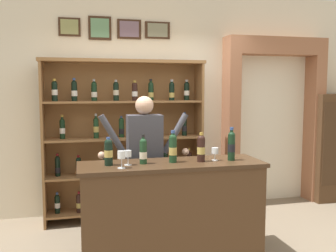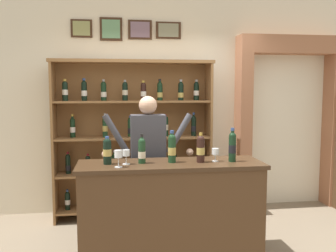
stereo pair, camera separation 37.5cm
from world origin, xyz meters
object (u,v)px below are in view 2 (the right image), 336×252
shopkeeper (148,152)px  tasting_bottle_super_tuscan (172,147)px  tasting_bottle_prosecco (201,148)px  tasting_bottle_chianti (107,150)px  tasting_bottle_brunello (232,146)px  wine_glass_left (118,155)px  wine_glass_right (215,152)px  wine_glass_spare (126,154)px  wine_shelf (133,135)px  tasting_counter (171,211)px  tasting_bottle_grappa (142,150)px

shopkeeper → tasting_bottle_super_tuscan: (0.19, -0.52, 0.13)m
tasting_bottle_prosecco → shopkeeper: bearing=131.0°
tasting_bottle_chianti → tasting_bottle_brunello: (1.24, -0.04, 0.02)m
tasting_bottle_super_tuscan → wine_glass_left: 0.55m
tasting_bottle_prosecco → wine_glass_right: bearing=6.9°
wine_glass_spare → wine_shelf: bearing=84.5°
wine_glass_spare → tasting_counter: bearing=3.1°
tasting_bottle_grappa → tasting_bottle_prosecco: (0.58, -0.03, 0.01)m
tasting_counter → tasting_bottle_brunello: size_ratio=5.40×
tasting_bottle_chianti → wine_glass_right: tasting_bottle_chianti is taller
tasting_bottle_super_tuscan → tasting_bottle_grappa: bearing=-179.8°
tasting_bottle_brunello → tasting_bottle_chianti: bearing=178.2°
tasting_bottle_super_tuscan → tasting_bottle_brunello: 0.61m
tasting_bottle_prosecco → tasting_counter: bearing=175.8°
tasting_bottle_super_tuscan → wine_glass_right: 0.44m
wine_glass_left → wine_glass_spare: size_ratio=1.13×
tasting_bottle_grappa → wine_glass_spare: bearing=-168.0°
wine_glass_spare → tasting_bottle_chianti: bearing=169.6°
tasting_bottle_super_tuscan → wine_glass_spare: size_ratio=2.23×
wine_glass_right → wine_glass_left: bearing=-171.3°
tasting_bottle_super_tuscan → wine_glass_right: tasting_bottle_super_tuscan is taller
wine_shelf → tasting_bottle_chianti: 1.34m
tasting_bottle_super_tuscan → tasting_bottle_prosecco: size_ratio=1.08×
wine_glass_right → tasting_bottle_chianti: bearing=179.4°
tasting_bottle_grappa → tasting_bottle_brunello: size_ratio=0.85×
tasting_counter → tasting_bottle_chianti: bearing=179.1°
tasting_bottle_super_tuscan → tasting_bottle_prosecco: tasting_bottle_super_tuscan is taller
wine_glass_spare → tasting_bottle_brunello: bearing=-0.3°
wine_shelf → tasting_bottle_brunello: bearing=-55.3°
wine_shelf → tasting_counter: bearing=-76.7°
tasting_counter → wine_shelf: bearing=103.3°
tasting_bottle_brunello → tasting_counter: bearing=177.2°
tasting_bottle_super_tuscan → wine_glass_right: bearing=-1.7°
shopkeeper → tasting_bottle_prosecco: shopkeeper is taller
tasting_counter → tasting_bottle_grappa: (-0.28, 0.01, 0.62)m
wine_glass_left → tasting_bottle_brunello: bearing=6.1°
tasting_bottle_brunello → tasting_bottle_prosecco: bearing=178.6°
tasting_bottle_prosecco → wine_glass_spare: 0.74m
tasting_bottle_grappa → wine_glass_left: size_ratio=1.78×
tasting_counter → tasting_bottle_prosecco: bearing=-4.2°
tasting_bottle_chianti → shopkeeper: bearing=49.7°
tasting_bottle_chianti → tasting_bottle_super_tuscan: size_ratio=0.85×
tasting_bottle_grappa → wine_glass_spare: 0.16m
shopkeeper → tasting_bottle_brunello: bearing=-34.9°
shopkeeper → tasting_bottle_grappa: size_ratio=5.65×
wine_shelf → tasting_bottle_grappa: 1.30m
tasting_bottle_grappa → wine_glass_left: 0.28m
tasting_bottle_grappa → tasting_bottle_prosecco: bearing=-3.0°
wine_shelf → tasting_bottle_super_tuscan: size_ratio=6.52×
shopkeeper → tasting_bottle_chianti: size_ratio=6.02×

